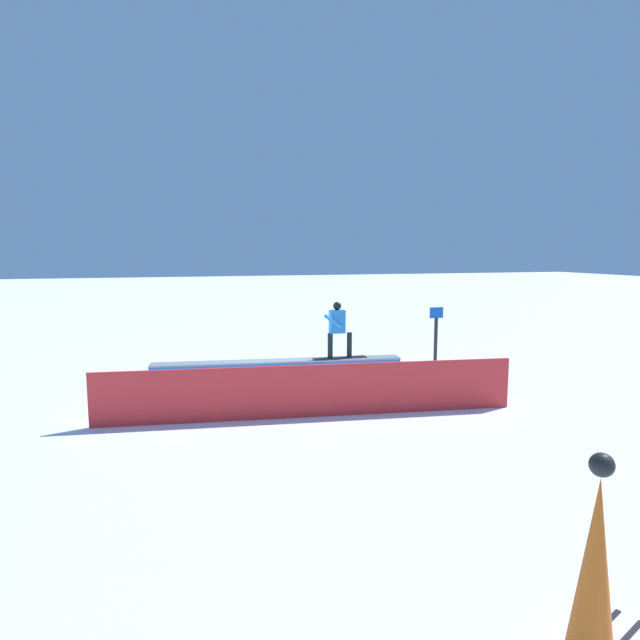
{
  "coord_description": "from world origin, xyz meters",
  "views": [
    {
      "loc": [
        2.92,
        13.73,
        3.45
      ],
      "look_at": [
        -0.82,
        1.1,
        1.75
      ],
      "focal_mm": 30.25,
      "sensor_mm": 36.0,
      "label": 1
    }
  ],
  "objects_px": {
    "snowboarder": "(338,328)",
    "trail_marker": "(436,338)",
    "grind_box": "(278,372)",
    "background_skier_left": "(595,567)"
  },
  "relations": [
    {
      "from": "grind_box",
      "to": "background_skier_left",
      "type": "bearing_deg",
      "value": 92.46
    },
    {
      "from": "background_skier_left",
      "to": "grind_box",
      "type": "bearing_deg",
      "value": -87.54
    },
    {
      "from": "grind_box",
      "to": "background_skier_left",
      "type": "height_order",
      "value": "background_skier_left"
    },
    {
      "from": "grind_box",
      "to": "snowboarder",
      "type": "distance_m",
      "value": 1.97
    },
    {
      "from": "background_skier_left",
      "to": "trail_marker",
      "type": "bearing_deg",
      "value": -111.65
    },
    {
      "from": "snowboarder",
      "to": "background_skier_left",
      "type": "height_order",
      "value": "snowboarder"
    },
    {
      "from": "grind_box",
      "to": "trail_marker",
      "type": "xyz_separation_m",
      "value": [
        -4.41,
        0.41,
        0.75
      ]
    },
    {
      "from": "snowboarder",
      "to": "trail_marker",
      "type": "relative_size",
      "value": 0.81
    },
    {
      "from": "grind_box",
      "to": "snowboarder",
      "type": "bearing_deg",
      "value": 172.58
    },
    {
      "from": "grind_box",
      "to": "trail_marker",
      "type": "distance_m",
      "value": 4.49
    }
  ]
}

